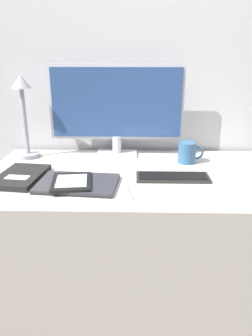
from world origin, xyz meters
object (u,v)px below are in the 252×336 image
laptop (77,183)px  keyboard (172,177)px  ereader (71,182)px  pen (128,192)px  notebook (20,176)px  monitor (116,106)px  coffee_mug (187,152)px  desk_lamp (23,109)px

laptop → keyboard: bearing=12.0°
ereader → laptop: bearing=35.0°
laptop → ereader: 0.03m
laptop → pen: bearing=-19.2°
keyboard → laptop: bearing=-168.0°
notebook → monitor: bearing=42.3°
ereader → pen: bearing=-14.0°
keyboard → notebook: (-0.63, -0.02, 0.00)m
coffee_mug → pen: bearing=-126.8°
keyboard → desk_lamp: (-0.69, 0.27, 0.23)m
monitor → notebook: bearing=-137.7°
ereader → desk_lamp: (-0.28, 0.37, 0.22)m
pen → notebook: bearing=163.6°
laptop → pen: 0.21m
notebook → pen: (0.45, -0.13, -0.01)m
ereader → pen: (0.22, -0.06, -0.02)m
monitor → laptop: bearing=-108.2°
keyboard → ereader: ereader is taller
laptop → notebook: (-0.25, 0.06, 0.00)m
ereader → desk_lamp: size_ratio=0.51×
ereader → coffee_mug: size_ratio=1.70×
monitor → keyboard: 0.47m
desk_lamp → pen: size_ratio=2.89×
keyboard → notebook: 0.63m
notebook → coffee_mug: 0.75m
desk_lamp → pen: 0.70m
pen → ereader: bearing=166.0°
monitor → keyboard: monitor is taller
keyboard → coffee_mug: 0.23m
monitor → ereader: 0.50m
desk_lamp → laptop: bearing=-49.5°
laptop → desk_lamp: desk_lamp is taller
desk_lamp → notebook: size_ratio=1.42×
laptop → ereader: size_ratio=1.60×
notebook → pen: 0.47m
keyboard → ereader: size_ratio=1.48×
monitor → ereader: (-0.15, -0.42, -0.22)m
desk_lamp → keyboard: bearing=-21.8°
keyboard → laptop: size_ratio=0.92×
monitor → desk_lamp: bearing=-173.3°
laptop → ereader: (-0.02, -0.01, 0.01)m
notebook → pen: notebook is taller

